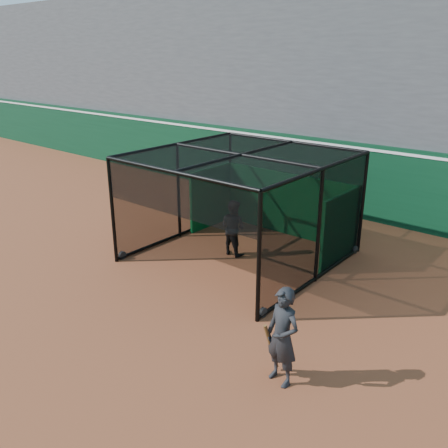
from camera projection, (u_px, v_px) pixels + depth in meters
The scene contains 6 objects.
ground at pixel (134, 293), 11.01m from camera, with size 120.00×120.00×0.00m, color brown.
outfield_wall at pixel (319, 172), 16.70m from camera, with size 50.00×0.50×2.50m.
grandstand at pixel (373, 74), 18.33m from camera, with size 50.00×7.85×8.95m.
batting_cage at pixel (241, 207), 12.54m from camera, with size 4.74×4.89×2.81m.
batter at pixel (233, 227), 12.91m from camera, with size 0.75×0.59×1.55m, color black.
on_deck_player at pixel (282, 337), 7.78m from camera, with size 0.70×0.52×1.75m.
Camera 1 is at (7.90, -6.17, 5.28)m, focal length 38.00 mm.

